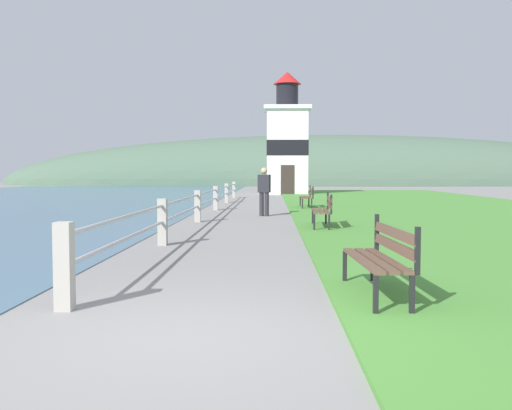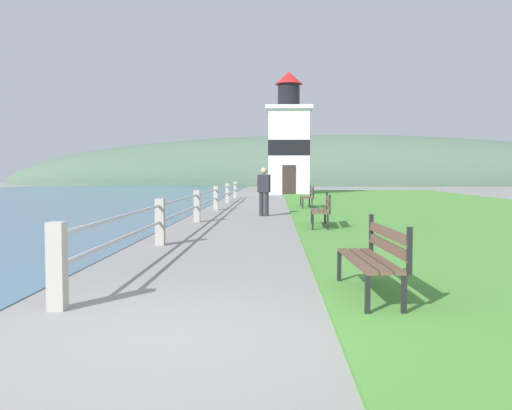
% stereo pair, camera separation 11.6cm
% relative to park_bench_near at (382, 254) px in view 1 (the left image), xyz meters
% --- Properties ---
extents(ground_plane, '(160.00, 160.00, 0.00)m').
position_rel_park_bench_near_xyz_m(ground_plane, '(-2.11, -1.60, -0.54)').
color(ground_plane, gray).
extents(grass_verge, '(12.00, 50.51, 0.06)m').
position_rel_park_bench_near_xyz_m(grass_verge, '(5.40, 15.23, -0.51)').
color(grass_verge, '#4C8E38').
rests_on(grass_verge, ground_plane).
extents(seawall_railing, '(0.18, 27.80, 0.96)m').
position_rel_park_bench_near_xyz_m(seawall_railing, '(-3.52, 13.21, 0.03)').
color(seawall_railing, '#A8A399').
rests_on(seawall_railing, ground_plane).
extents(park_bench_near, '(0.56, 1.82, 0.94)m').
position_rel_park_bench_near_xyz_m(park_bench_near, '(0.00, 0.00, 0.00)').
color(park_bench_near, brown).
rests_on(park_bench_near, ground_plane).
extents(park_bench_midway, '(0.56, 1.86, 0.94)m').
position_rel_park_bench_near_xyz_m(park_bench_midway, '(0.10, 8.47, 0.00)').
color(park_bench_midway, brown).
rests_on(park_bench_midway, ground_plane).
extents(park_bench_far, '(0.47, 1.78, 0.94)m').
position_rel_park_bench_near_xyz_m(park_bench_far, '(0.22, 16.94, -0.00)').
color(park_bench_far, brown).
rests_on(park_bench_far, ground_plane).
extents(lighthouse, '(3.18, 3.18, 8.39)m').
position_rel_park_bench_near_xyz_m(lighthouse, '(-0.22, 32.86, 2.97)').
color(lighthouse, white).
rests_on(lighthouse, ground_plane).
extents(person_strolling, '(0.45, 0.32, 1.66)m').
position_rel_park_bench_near_xyz_m(person_strolling, '(-1.54, 12.86, 0.36)').
color(person_strolling, '#28282D').
rests_on(person_strolling, ground_plane).
extents(distant_hillside, '(80.00, 16.00, 12.00)m').
position_rel_park_bench_near_xyz_m(distant_hillside, '(5.89, 62.07, -0.54)').
color(distant_hillside, '#4C6651').
rests_on(distant_hillside, ground_plane).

